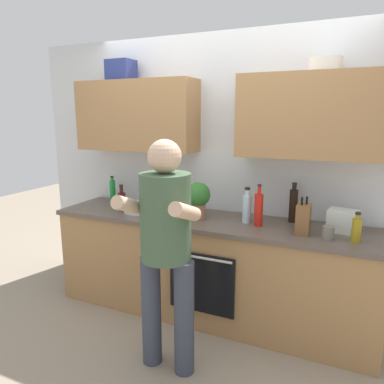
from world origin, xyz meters
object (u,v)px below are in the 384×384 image
(bottle_wine, at_px, (122,199))
(cup_tea, at_px, (154,211))
(bottle_hotsauce, at_px, (259,209))
(potted_herb, at_px, (198,198))
(bottle_oil, at_px, (357,230))
(bottle_soda, at_px, (113,191))
(bottle_water, at_px, (247,208))
(cup_stoneware, at_px, (328,233))
(person_standing, at_px, (166,240))
(bottle_soy, at_px, (293,205))
(grocery_bag_produce, at_px, (343,221))
(bottle_juice, at_px, (169,200))
(knife_block, at_px, (303,219))
(mixing_bowl, at_px, (139,208))
(cup_ceramic, at_px, (183,205))

(bottle_wine, distance_m, cup_tea, 0.46)
(bottle_hotsauce, height_order, potted_herb, bottle_hotsauce)
(bottle_oil, distance_m, bottle_soda, 2.31)
(bottle_water, bearing_deg, cup_stoneware, -14.37)
(person_standing, relative_size, bottle_wine, 7.12)
(bottle_soy, relative_size, potted_herb, 1.05)
(bottle_soda, xyz_separation_m, grocery_bag_produce, (2.20, -0.08, -0.03))
(bottle_soda, xyz_separation_m, cup_tea, (0.66, -0.30, -0.07))
(person_standing, xyz_separation_m, bottle_water, (0.33, 0.82, 0.07))
(bottle_soy, height_order, bottle_juice, bottle_soy)
(person_standing, bearing_deg, knife_block, 41.62)
(mixing_bowl, bearing_deg, cup_tea, -22.89)
(knife_block, bearing_deg, bottle_soda, 172.67)
(bottle_soy, xyz_separation_m, cup_tea, (-1.15, -0.34, -0.09))
(bottle_juice, xyz_separation_m, mixing_bowl, (-0.25, -0.12, -0.07))
(potted_herb, bearing_deg, bottle_water, 7.74)
(mixing_bowl, distance_m, knife_block, 1.48)
(potted_herb, bearing_deg, person_standing, -83.28)
(potted_herb, distance_m, grocery_bag_produce, 1.17)
(bottle_water, height_order, bottle_juice, bottle_water)
(bottle_soy, height_order, knife_block, bottle_soy)
(bottle_soda, xyz_separation_m, knife_block, (1.92, -0.25, -0.01))
(bottle_wine, xyz_separation_m, knife_block, (1.70, -0.09, 0.03))
(cup_ceramic, distance_m, grocery_bag_produce, 1.41)
(person_standing, xyz_separation_m, bottle_juice, (-0.43, 0.86, 0.05))
(bottle_oil, relative_size, cup_ceramic, 2.06)
(bottle_hotsauce, bearing_deg, knife_block, -9.29)
(bottle_oil, height_order, mixing_bowl, bottle_oil)
(cup_tea, relative_size, mixing_bowl, 0.38)
(cup_tea, distance_m, knife_block, 1.27)
(bottle_juice, distance_m, cup_ceramic, 0.15)
(bottle_juice, distance_m, potted_herb, 0.37)
(bottle_oil, relative_size, grocery_bag_produce, 1.02)
(cup_ceramic, relative_size, potted_herb, 0.33)
(cup_stoneware, bearing_deg, person_standing, -146.39)
(cup_tea, bearing_deg, grocery_bag_produce, 8.38)
(bottle_wine, bearing_deg, bottle_juice, 8.35)
(person_standing, relative_size, bottle_hotsauce, 4.76)
(cup_tea, bearing_deg, cup_ceramic, 66.56)
(bottle_juice, distance_m, cup_stoneware, 1.43)
(bottle_soda, xyz_separation_m, potted_herb, (1.04, -0.19, 0.07))
(bottle_water, height_order, bottle_wine, bottle_water)
(bottle_wine, distance_m, cup_ceramic, 0.60)
(bottle_soda, distance_m, mixing_bowl, 0.50)
(bottle_soda, bearing_deg, bottle_soy, 1.30)
(bottle_oil, xyz_separation_m, bottle_soy, (-0.49, 0.33, 0.06))
(bottle_soda, bearing_deg, bottle_water, -5.32)
(bottle_oil, relative_size, cup_stoneware, 2.21)
(bottle_soda, relative_size, knife_block, 0.95)
(bottle_oil, xyz_separation_m, cup_tea, (-1.63, -0.02, -0.04))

